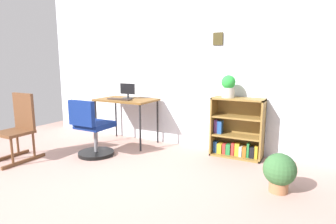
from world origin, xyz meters
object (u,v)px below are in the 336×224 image
Objects in this scene: potted_plant_on_shelf at (228,86)px; potted_plant_floor at (280,171)px; bookshelf_low at (237,131)px; keyboard at (120,99)px; office_chair at (92,132)px; monitor at (128,91)px; rocking_chair at (19,127)px; desk at (126,103)px.

potted_plant_floor is (0.83, -0.89, -0.79)m from potted_plant_on_shelf.
potted_plant_on_shelf is at bearing -158.37° from bookshelf_low.
office_chair reaches higher than keyboard.
monitor is at bearing 88.53° from office_chair.
rocking_chair reaches higher than keyboard.
desk is 1.14× the size of office_chair.
potted_plant_on_shelf is (2.52, 1.51, 0.55)m from rocking_chair.
potted_plant_on_shelf is at bearing 132.93° from potted_plant_floor.
rocking_chair is at bearing -120.77° from monitor.
bookshelf_low reaches higher than keyboard.
office_chair is at bearing 34.56° from rocking_chair.
potted_plant_on_shelf is (1.66, 0.16, 0.33)m from desk.
desk is 1.83m from bookshelf_low.
monitor reaches higher than rocking_chair.
potted_plant_on_shelf is at bearing 31.00° from rocking_chair.
potted_plant_floor is at bearing -13.33° from keyboard.
monitor is (-0.01, 0.06, 0.18)m from desk.
desk is 0.16m from keyboard.
keyboard is at bearing -102.83° from desk.
monitor is 0.33× the size of bookshelf_low.
keyboard is 0.49× the size of bookshelf_low.
potted_plant_on_shelf reaches higher than keyboard.
monitor is at bearing 103.69° from desk.
office_chair reaches higher than desk.
keyboard is 0.45× the size of rocking_chair.
monitor is at bearing 85.12° from keyboard.
potted_plant_floor is (0.70, -0.95, -0.15)m from bookshelf_low.
bookshelf_low is at bearing 28.66° from office_chair.
potted_plant_on_shelf is (-0.13, -0.05, 0.64)m from bookshelf_low.
keyboard is at bearing -94.88° from monitor.
potted_plant_on_shelf reaches higher than bookshelf_low.
keyboard is 1.90m from bookshelf_low.
office_chair is 0.98× the size of bookshelf_low.
potted_plant_floor is (2.52, -0.60, -0.53)m from keyboard.
desk is 3.45× the size of monitor.
keyboard is 0.50× the size of office_chair.
potted_plant_on_shelf is at bearing 29.18° from office_chair.
monitor is at bearing 162.35° from potted_plant_floor.
office_chair is at bearing -91.47° from monitor.
keyboard is 1.32× the size of potted_plant_on_shelf.
office_chair is 1.00m from rocking_chair.
keyboard is at bearing 55.82° from rocking_chair.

